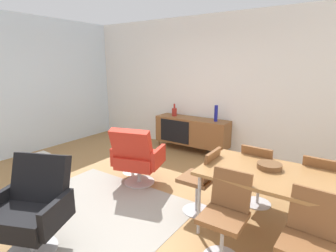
% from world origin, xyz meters
% --- Properties ---
extents(ground_plane, '(8.32, 8.32, 0.00)m').
position_xyz_m(ground_plane, '(0.00, 0.00, 0.00)').
color(ground_plane, '#9E7242').
extents(wall_back, '(6.80, 0.12, 2.80)m').
position_xyz_m(wall_back, '(0.00, 2.60, 1.40)').
color(wall_back, white).
rests_on(wall_back, ground_plane).
extents(wall_window_left, '(0.12, 5.60, 2.80)m').
position_xyz_m(wall_window_left, '(-3.20, 0.00, 1.40)').
color(wall_window_left, silver).
rests_on(wall_window_left, ground_plane).
extents(sideboard, '(1.60, 0.45, 0.72)m').
position_xyz_m(sideboard, '(-0.36, 2.30, 0.44)').
color(sideboard, brown).
rests_on(sideboard, ground_plane).
extents(vase_cobalt, '(0.11, 0.11, 0.27)m').
position_xyz_m(vase_cobalt, '(-0.81, 2.30, 0.81)').
color(vase_cobalt, maroon).
rests_on(vase_cobalt, sideboard).
extents(vase_sculptural_dark, '(0.07, 0.07, 0.32)m').
position_xyz_m(vase_sculptural_dark, '(0.17, 2.30, 0.88)').
color(vase_sculptural_dark, navy).
rests_on(vase_sculptural_dark, sideboard).
extents(dining_table, '(1.60, 0.90, 0.74)m').
position_xyz_m(dining_table, '(1.80, 0.25, 0.70)').
color(dining_table, olive).
rests_on(dining_table, ground_plane).
extents(wooden_bowl_on_table, '(0.26, 0.26, 0.06)m').
position_xyz_m(wooden_bowl_on_table, '(1.66, 0.35, 0.77)').
color(wooden_bowl_on_table, brown).
rests_on(wooden_bowl_on_table, dining_table).
extents(dining_chair_front_left, '(0.40, 0.43, 0.86)m').
position_xyz_m(dining_chair_front_left, '(1.45, -0.31, 0.47)').
color(dining_chair_front_left, brown).
rests_on(dining_chair_front_left, ground_plane).
extents(dining_chair_near_window, '(0.43, 0.40, 0.86)m').
position_xyz_m(dining_chair_near_window, '(0.91, 0.25, 0.47)').
color(dining_chair_near_window, brown).
rests_on(dining_chair_near_window, ground_plane).
extents(dining_chair_front_right, '(0.42, 0.45, 0.86)m').
position_xyz_m(dining_chair_front_right, '(2.15, -0.31, 0.47)').
color(dining_chair_front_right, brown).
rests_on(dining_chair_front_right, ground_plane).
extents(dining_chair_back_right, '(0.42, 0.45, 0.86)m').
position_xyz_m(dining_chair_back_right, '(2.14, 0.81, 0.47)').
color(dining_chair_back_right, brown).
rests_on(dining_chair_back_right, ground_plane).
extents(dining_chair_back_left, '(0.42, 0.45, 0.86)m').
position_xyz_m(dining_chair_back_left, '(1.44, 0.81, 0.47)').
color(dining_chair_back_left, brown).
rests_on(dining_chair_back_left, ground_plane).
extents(lounge_chair_red, '(0.83, 0.79, 0.95)m').
position_xyz_m(lounge_chair_red, '(-0.28, 0.41, 0.47)').
color(lounge_chair_red, red).
rests_on(lounge_chair_red, ground_plane).
extents(armchair_black_shell, '(0.86, 0.84, 0.95)m').
position_xyz_m(armchair_black_shell, '(-0.21, -1.27, 0.47)').
color(armchair_black_shell, black).
rests_on(armchair_black_shell, ground_plane).
extents(side_table_round, '(0.44, 0.44, 0.52)m').
position_xyz_m(side_table_round, '(-0.67, 0.71, 0.32)').
color(side_table_round, white).
rests_on(side_table_round, ground_plane).
extents(fruit_bowl, '(0.20, 0.20, 0.11)m').
position_xyz_m(fruit_bowl, '(-0.67, 0.71, 0.56)').
color(fruit_bowl, '#262628').
rests_on(fruit_bowl, side_table_round).
extents(magazine_stack, '(0.32, 0.39, 0.18)m').
position_xyz_m(magazine_stack, '(-2.37, 0.04, 0.09)').
color(magazine_stack, '#99668C').
rests_on(magazine_stack, ground_plane).
extents(area_rug, '(2.20, 1.70, 0.01)m').
position_xyz_m(area_rug, '(-0.24, -0.43, 0.00)').
color(area_rug, gray).
rests_on(area_rug, ground_plane).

